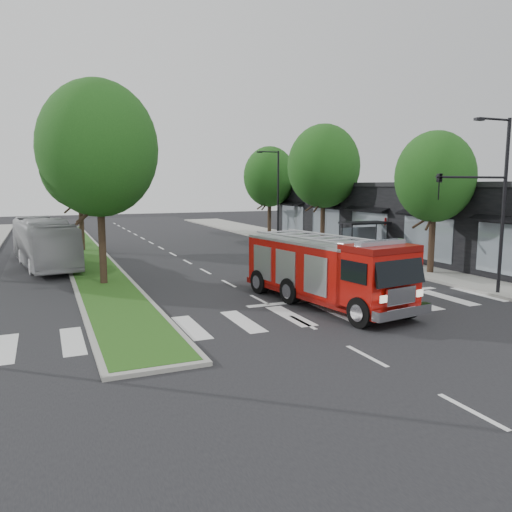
% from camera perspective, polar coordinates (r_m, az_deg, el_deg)
% --- Properties ---
extents(ground, '(140.00, 140.00, 0.00)m').
position_cam_1_polar(ground, '(22.26, 0.41, -5.04)').
color(ground, black).
rests_on(ground, ground).
extents(sidewalk_right, '(5.00, 80.00, 0.15)m').
position_cam_1_polar(sidewalk_right, '(36.95, 12.06, 0.18)').
color(sidewalk_right, gray).
rests_on(sidewalk_right, ground).
extents(median, '(3.00, 50.00, 0.15)m').
position_cam_1_polar(median, '(38.28, -18.96, 0.19)').
color(median, gray).
rests_on(median, ground).
extents(storefront_row, '(8.00, 30.00, 5.00)m').
position_cam_1_polar(storefront_row, '(39.46, 17.53, 4.02)').
color(storefront_row, black).
rests_on(storefront_row, ground).
extents(bus_shelter, '(3.20, 1.60, 2.61)m').
position_cam_1_polar(bus_shelter, '(34.48, 12.16, 2.90)').
color(bus_shelter, black).
rests_on(bus_shelter, ground).
extents(tree_right_near, '(4.40, 4.40, 8.05)m').
position_cam_1_polar(tree_right_near, '(29.75, 19.76, 8.50)').
color(tree_right_near, black).
rests_on(tree_right_near, ground).
extents(tree_right_mid, '(5.60, 5.60, 9.72)m').
position_cam_1_polar(tree_right_mid, '(39.44, 7.74, 10.12)').
color(tree_right_mid, black).
rests_on(tree_right_mid, ground).
extents(tree_right_far, '(5.00, 5.00, 8.73)m').
position_cam_1_polar(tree_right_far, '(48.28, 1.55, 9.04)').
color(tree_right_far, black).
rests_on(tree_right_far, ground).
extents(tree_median_near, '(5.80, 5.80, 10.16)m').
position_cam_1_polar(tree_median_near, '(26.06, -17.59, 11.59)').
color(tree_median_near, black).
rests_on(tree_median_near, ground).
extents(tree_median_far, '(5.60, 5.60, 9.72)m').
position_cam_1_polar(tree_median_far, '(39.98, -19.61, 9.70)').
color(tree_median_far, black).
rests_on(tree_median_far, ground).
extents(streetlight_right_near, '(4.08, 0.22, 8.00)m').
position_cam_1_polar(streetlight_right_near, '(24.54, 25.18, 6.42)').
color(streetlight_right_near, black).
rests_on(streetlight_right_near, ground).
extents(streetlight_right_far, '(2.11, 0.20, 8.00)m').
position_cam_1_polar(streetlight_right_far, '(44.17, 2.36, 7.35)').
color(streetlight_right_far, black).
rests_on(streetlight_right_far, ground).
extents(fire_engine, '(3.92, 9.11, 3.06)m').
position_cam_1_polar(fire_engine, '(21.35, 7.92, -1.67)').
color(fire_engine, '#640805').
rests_on(fire_engine, ground).
extents(city_bus, '(3.99, 11.06, 3.01)m').
position_cam_1_polar(city_bus, '(33.89, -23.07, 1.44)').
color(city_bus, '#B8B8BD').
rests_on(city_bus, ground).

